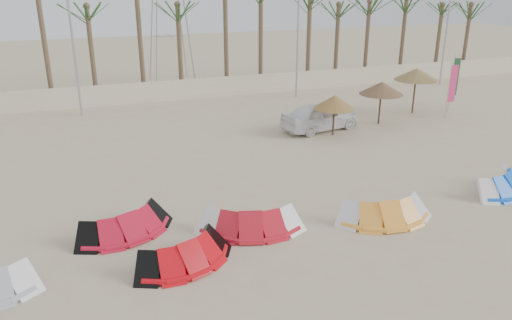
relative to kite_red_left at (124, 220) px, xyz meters
name	(u,v)px	position (x,y,z in m)	size (l,w,h in m)	color
ground	(328,273)	(5.13, -4.47, -0.42)	(120.00, 120.00, 0.00)	#BBAF90
boundary_wall	(174,90)	(5.13, 17.53, 0.23)	(60.00, 0.30, 1.30)	beige
lamp_b	(70,15)	(-0.84, 15.53, 5.35)	(1.25, 0.14, 11.00)	#A5A8AD
lamp_c	(299,9)	(13.16, 15.53, 5.35)	(1.25, 0.14, 11.00)	#A5A8AD
lamp_d	(450,6)	(25.16, 15.53, 5.35)	(1.25, 0.14, 11.00)	#A5A8AD
pylon	(173,82)	(6.13, 23.53, -0.42)	(3.00, 3.00, 14.00)	#A5A8AD
kite_red_left	(124,220)	(0.00, 0.00, 0.00)	(3.61, 2.50, 0.90)	red
kite_red_mid	(183,248)	(1.42, -2.42, 0.00)	(3.44, 2.39, 0.90)	red
kite_red_right	(247,216)	(3.85, -1.14, 0.00)	(3.70, 2.34, 0.90)	red
kite_orange	(380,207)	(8.39, -2.01, 0.00)	(3.45, 1.84, 0.90)	#FFA033
kite_blue	(498,180)	(14.02, -1.54, 0.00)	(3.34, 2.39, 0.90)	blue
parasol_left	(335,102)	(11.37, 6.95, 1.36)	(2.14, 2.14, 2.13)	#4C331E
parasol_mid	(381,88)	(14.80, 7.95, 1.62)	(2.43, 2.43, 2.39)	#4C331E
parasol_right	(416,74)	(18.00, 9.22, 1.95)	(2.58, 2.58, 2.72)	#4C331E
flag_pink	(452,85)	(19.27, 7.61, 1.53)	(0.45, 0.10, 3.28)	#A5A8AD
flag_green	(454,78)	(20.40, 8.74, 1.63)	(0.45, 0.07, 3.45)	#A5A8AD
car	(320,117)	(11.13, 8.03, 0.33)	(1.76, 4.37, 1.49)	white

